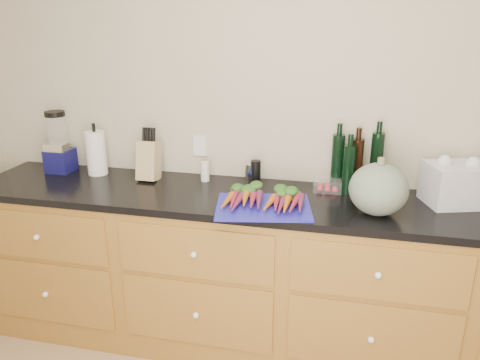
% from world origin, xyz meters
% --- Properties ---
extents(wall_back, '(4.10, 0.05, 2.60)m').
position_xyz_m(wall_back, '(0.00, 1.62, 1.30)').
color(wall_back, '#BFB79E').
rests_on(wall_back, ground).
extents(cabinets, '(3.60, 0.64, 0.90)m').
position_xyz_m(cabinets, '(0.00, 1.30, 0.45)').
color(cabinets, brown).
rests_on(cabinets, ground).
extents(countertop, '(3.64, 0.62, 0.04)m').
position_xyz_m(countertop, '(0.00, 1.30, 0.92)').
color(countertop, black).
rests_on(countertop, cabinets).
extents(cutting_board, '(0.53, 0.44, 0.01)m').
position_xyz_m(cutting_board, '(-0.13, 1.14, 0.95)').
color(cutting_board, '#201FA8').
rests_on(cutting_board, countertop).
extents(carrots, '(0.41, 0.30, 0.06)m').
position_xyz_m(carrots, '(-0.13, 1.18, 0.98)').
color(carrots, '#BF5D16').
rests_on(carrots, cutting_board).
extents(squash, '(0.28, 0.28, 0.26)m').
position_xyz_m(squash, '(0.43, 1.19, 1.07)').
color(squash, '#556656').
rests_on(squash, countertop).
extents(blender_appliance, '(0.15, 0.15, 0.38)m').
position_xyz_m(blender_appliance, '(-1.47, 1.46, 1.11)').
color(blender_appliance, '#10104D').
rests_on(blender_appliance, countertop).
extents(paper_towel, '(0.12, 0.12, 0.27)m').
position_xyz_m(paper_towel, '(-1.22, 1.46, 1.07)').
color(paper_towel, white).
rests_on(paper_towel, countertop).
extents(knife_block, '(0.11, 0.11, 0.23)m').
position_xyz_m(knife_block, '(-0.87, 1.44, 1.05)').
color(knife_block, tan).
rests_on(knife_block, countertop).
extents(grinder_salt, '(0.05, 0.05, 0.12)m').
position_xyz_m(grinder_salt, '(-0.54, 1.48, 1.00)').
color(grinder_salt, silver).
rests_on(grinder_salt, countertop).
extents(grinder_pepper, '(0.06, 0.06, 0.14)m').
position_xyz_m(grinder_pepper, '(-0.23, 1.48, 1.01)').
color(grinder_pepper, black).
rests_on(grinder_pepper, countertop).
extents(canister_chrome, '(0.05, 0.05, 0.12)m').
position_xyz_m(canister_chrome, '(-0.27, 1.48, 1.00)').
color(canister_chrome, silver).
rests_on(canister_chrome, countertop).
extents(tomato_box, '(0.15, 0.12, 0.07)m').
position_xyz_m(tomato_box, '(0.18, 1.47, 0.98)').
color(tomato_box, white).
rests_on(tomato_box, countertop).
extents(bottles, '(0.28, 0.14, 0.33)m').
position_xyz_m(bottles, '(0.32, 1.51, 1.09)').
color(bottles, black).
rests_on(bottles, countertop).
extents(grocery_bag, '(0.34, 0.31, 0.21)m').
position_xyz_m(grocery_bag, '(0.82, 1.42, 1.05)').
color(grocery_bag, silver).
rests_on(grocery_bag, countertop).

